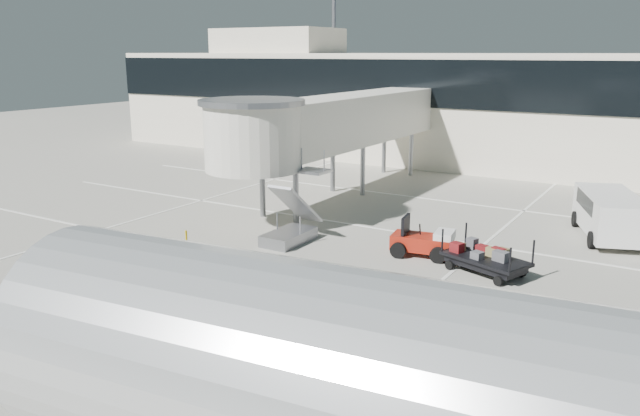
{
  "coord_description": "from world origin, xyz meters",
  "views": [
    {
      "loc": [
        13.31,
        -16.53,
        8.07
      ],
      "look_at": [
        0.7,
        4.17,
        2.0
      ],
      "focal_mm": 35.0,
      "sensor_mm": 36.0,
      "label": 1
    }
  ],
  "objects_px": {
    "ground_worker": "(186,280)",
    "suitcase_cart": "(483,259)",
    "box_cart_far": "(90,261)",
    "minivan": "(609,211)",
    "baggage_tug": "(424,242)",
    "box_cart_near": "(193,269)",
    "belt_loader": "(257,151)"
  },
  "relations": [
    {
      "from": "box_cart_far",
      "to": "minivan",
      "type": "xyz_separation_m",
      "value": [
        15.85,
        15.23,
        0.7
      ]
    },
    {
      "from": "baggage_tug",
      "to": "box_cart_far",
      "type": "distance_m",
      "value": 12.96
    },
    {
      "from": "suitcase_cart",
      "to": "box_cart_far",
      "type": "height_order",
      "value": "suitcase_cart"
    },
    {
      "from": "baggage_tug",
      "to": "minivan",
      "type": "xyz_separation_m",
      "value": [
        6.03,
        6.77,
        0.61
      ]
    },
    {
      "from": "minivan",
      "to": "box_cart_far",
      "type": "bearing_deg",
      "value": -156.45
    },
    {
      "from": "box_cart_far",
      "to": "ground_worker",
      "type": "relative_size",
      "value": 1.83
    },
    {
      "from": "suitcase_cart",
      "to": "ground_worker",
      "type": "distance_m",
      "value": 10.95
    },
    {
      "from": "baggage_tug",
      "to": "minivan",
      "type": "relative_size",
      "value": 0.46
    },
    {
      "from": "suitcase_cart",
      "to": "ground_worker",
      "type": "relative_size",
      "value": 2.11
    },
    {
      "from": "belt_loader",
      "to": "ground_worker",
      "type": "bearing_deg",
      "value": -50.49
    },
    {
      "from": "belt_loader",
      "to": "minivan",
      "type": "bearing_deg",
      "value": -11.24
    },
    {
      "from": "ground_worker",
      "to": "box_cart_near",
      "type": "bearing_deg",
      "value": 121.34
    },
    {
      "from": "suitcase_cart",
      "to": "box_cart_near",
      "type": "distance_m",
      "value": 10.69
    },
    {
      "from": "baggage_tug",
      "to": "ground_worker",
      "type": "distance_m",
      "value": 10.05
    },
    {
      "from": "box_cart_far",
      "to": "suitcase_cart",
      "type": "bearing_deg",
      "value": 39.68
    },
    {
      "from": "belt_loader",
      "to": "baggage_tug",
      "type": "bearing_deg",
      "value": -30.5
    },
    {
      "from": "baggage_tug",
      "to": "suitcase_cart",
      "type": "height_order",
      "value": "baggage_tug"
    },
    {
      "from": "suitcase_cart",
      "to": "box_cart_far",
      "type": "bearing_deg",
      "value": -128.45
    },
    {
      "from": "suitcase_cart",
      "to": "ground_worker",
      "type": "bearing_deg",
      "value": -111.38
    },
    {
      "from": "baggage_tug",
      "to": "box_cart_near",
      "type": "height_order",
      "value": "baggage_tug"
    },
    {
      "from": "baggage_tug",
      "to": "box_cart_far",
      "type": "xyz_separation_m",
      "value": [
        -9.82,
        -8.46,
        -0.09
      ]
    },
    {
      "from": "ground_worker",
      "to": "suitcase_cart",
      "type": "bearing_deg",
      "value": 43.84
    },
    {
      "from": "baggage_tug",
      "to": "box_cart_near",
      "type": "bearing_deg",
      "value": -136.47
    },
    {
      "from": "box_cart_near",
      "to": "belt_loader",
      "type": "height_order",
      "value": "belt_loader"
    },
    {
      "from": "box_cart_far",
      "to": "belt_loader",
      "type": "height_order",
      "value": "belt_loader"
    },
    {
      "from": "suitcase_cart",
      "to": "ground_worker",
      "type": "height_order",
      "value": "ground_worker"
    },
    {
      "from": "baggage_tug",
      "to": "belt_loader",
      "type": "bearing_deg",
      "value": 133.43
    },
    {
      "from": "box_cart_near",
      "to": "belt_loader",
      "type": "bearing_deg",
      "value": 137.36
    },
    {
      "from": "belt_loader",
      "to": "box_cart_near",
      "type": "bearing_deg",
      "value": -50.78
    },
    {
      "from": "baggage_tug",
      "to": "belt_loader",
      "type": "distance_m",
      "value": 25.24
    },
    {
      "from": "box_cart_far",
      "to": "box_cart_near",
      "type": "bearing_deg",
      "value": 22.26
    },
    {
      "from": "box_cart_near",
      "to": "ground_worker",
      "type": "xyz_separation_m",
      "value": [
        1.15,
        -1.56,
        0.29
      ]
    }
  ]
}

